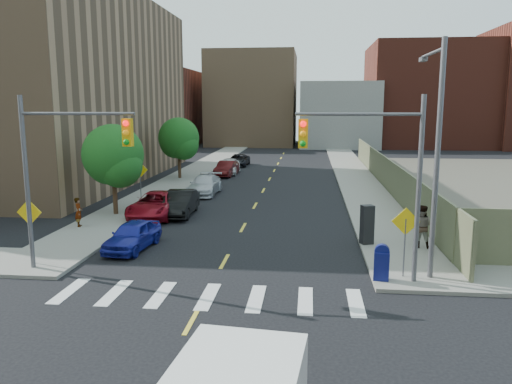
% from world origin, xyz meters
% --- Properties ---
extents(ground, '(160.00, 160.00, 0.00)m').
position_xyz_m(ground, '(0.00, 0.00, 0.00)').
color(ground, black).
rests_on(ground, ground).
extents(sidewalk_nw, '(3.50, 73.00, 0.15)m').
position_xyz_m(sidewalk_nw, '(-7.75, 41.50, 0.07)').
color(sidewalk_nw, gray).
rests_on(sidewalk_nw, ground).
extents(sidewalk_ne, '(3.50, 73.00, 0.15)m').
position_xyz_m(sidewalk_ne, '(7.75, 41.50, 0.07)').
color(sidewalk_ne, gray).
rests_on(sidewalk_ne, ground).
extents(fence_north, '(0.12, 44.00, 2.50)m').
position_xyz_m(fence_north, '(9.60, 28.00, 1.25)').
color(fence_north, '#70714F').
rests_on(fence_north, ground).
extents(building_nw, '(22.00, 30.00, 16.00)m').
position_xyz_m(building_nw, '(-22.00, 30.00, 8.00)').
color(building_nw, '#8C6B4C').
rests_on(building_nw, ground).
extents(bg_bldg_west, '(14.00, 18.00, 12.00)m').
position_xyz_m(bg_bldg_west, '(-22.00, 70.00, 6.00)').
color(bg_bldg_west, '#592319').
rests_on(bg_bldg_west, ground).
extents(bg_bldg_midwest, '(14.00, 16.00, 15.00)m').
position_xyz_m(bg_bldg_midwest, '(-6.00, 72.00, 7.50)').
color(bg_bldg_midwest, '#8C6B4C').
rests_on(bg_bldg_midwest, ground).
extents(bg_bldg_center, '(12.00, 16.00, 10.00)m').
position_xyz_m(bg_bldg_center, '(8.00, 70.00, 5.00)').
color(bg_bldg_center, gray).
rests_on(bg_bldg_center, ground).
extents(bg_bldg_east, '(18.00, 18.00, 16.00)m').
position_xyz_m(bg_bldg_east, '(22.00, 72.00, 8.00)').
color(bg_bldg_east, '#592319').
rests_on(bg_bldg_east, ground).
extents(signal_nw, '(4.59, 0.30, 7.00)m').
position_xyz_m(signal_nw, '(-5.98, 6.00, 4.53)').
color(signal_nw, '#59595E').
rests_on(signal_nw, ground).
extents(signal_ne, '(4.59, 0.30, 7.00)m').
position_xyz_m(signal_ne, '(5.98, 6.00, 4.53)').
color(signal_ne, '#59595E').
rests_on(signal_ne, ground).
extents(streetlight_ne, '(0.25, 3.70, 9.00)m').
position_xyz_m(streetlight_ne, '(8.20, 6.90, 5.22)').
color(streetlight_ne, '#59595E').
rests_on(streetlight_ne, ground).
extents(warn_sign_nw, '(1.06, 0.06, 2.83)m').
position_xyz_m(warn_sign_nw, '(-7.80, 6.50, 1.99)').
color(warn_sign_nw, '#59595E').
rests_on(warn_sign_nw, ground).
extents(warn_sign_ne, '(1.06, 0.06, 2.83)m').
position_xyz_m(warn_sign_ne, '(7.20, 6.50, 1.99)').
color(warn_sign_ne, '#59595E').
rests_on(warn_sign_ne, ground).
extents(warn_sign_midwest, '(1.06, 0.06, 2.83)m').
position_xyz_m(warn_sign_midwest, '(-7.80, 20.00, 1.99)').
color(warn_sign_midwest, '#59595E').
rests_on(warn_sign_midwest, ground).
extents(tree_west_near, '(3.66, 3.64, 5.52)m').
position_xyz_m(tree_west_near, '(-8.00, 16.05, 3.48)').
color(tree_west_near, '#332114').
rests_on(tree_west_near, ground).
extents(tree_west_far, '(3.66, 3.64, 5.52)m').
position_xyz_m(tree_west_far, '(-8.00, 31.05, 3.48)').
color(tree_west_far, '#332114').
rests_on(tree_west_far, ground).
extents(parked_car_blue, '(1.95, 4.05, 1.33)m').
position_xyz_m(parked_car_blue, '(-4.54, 9.36, 0.67)').
color(parked_car_blue, '#1B2195').
rests_on(parked_car_blue, ground).
extents(parked_car_black, '(1.74, 4.59, 1.49)m').
position_xyz_m(parked_car_black, '(-4.20, 16.66, 0.75)').
color(parked_car_black, black).
rests_on(parked_car_black, ground).
extents(parked_car_red, '(2.52, 5.36, 1.48)m').
position_xyz_m(parked_car_red, '(-5.50, 16.08, 0.74)').
color(parked_car_red, maroon).
rests_on(parked_car_red, ground).
extents(parked_car_silver, '(2.08, 4.94, 1.42)m').
position_xyz_m(parked_car_silver, '(-4.20, 23.80, 0.71)').
color(parked_car_silver, '#B8BAC1').
rests_on(parked_car_silver, ground).
extents(parked_car_white, '(1.85, 4.53, 1.54)m').
position_xyz_m(parked_car_white, '(-4.20, 35.12, 0.77)').
color(parked_car_white, silver).
rests_on(parked_car_white, ground).
extents(parked_car_maroon, '(1.86, 4.36, 1.40)m').
position_xyz_m(parked_car_maroon, '(-4.20, 33.61, 0.70)').
color(parked_car_maroon, '#430D0E').
rests_on(parked_car_maroon, ground).
extents(parked_car_grey, '(2.19, 4.58, 1.26)m').
position_xyz_m(parked_car_grey, '(-4.20, 41.53, 0.63)').
color(parked_car_grey, black).
rests_on(parked_car_grey, ground).
extents(mailbox, '(0.61, 0.50, 1.38)m').
position_xyz_m(mailbox, '(6.30, 6.00, 0.82)').
color(mailbox, navy).
rests_on(mailbox, sidewalk_ne).
extents(payphone, '(0.67, 0.61, 1.85)m').
position_xyz_m(payphone, '(6.30, 10.95, 1.07)').
color(payphone, black).
rests_on(payphone, sidewalk_ne).
extents(pedestrian_west, '(0.54, 0.67, 1.58)m').
position_xyz_m(pedestrian_west, '(-8.75, 12.74, 0.94)').
color(pedestrian_west, gray).
rests_on(pedestrian_west, sidewalk_nw).
extents(pedestrian_east, '(1.09, 0.93, 1.97)m').
position_xyz_m(pedestrian_east, '(8.70, 10.63, 1.13)').
color(pedestrian_east, gray).
rests_on(pedestrian_east, sidewalk_ne).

